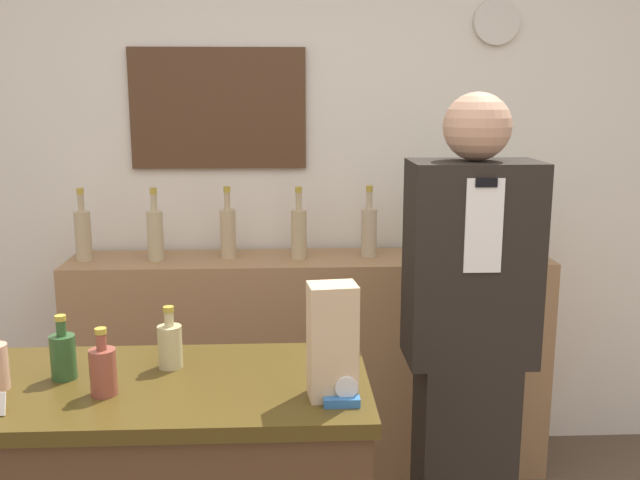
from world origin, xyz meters
name	(u,v)px	position (x,y,z in m)	size (l,w,h in m)	color
back_wall	(294,172)	(0.00, 2.00, 1.35)	(5.20, 0.09, 2.70)	silver
back_shelf	(310,364)	(0.06, 1.75, 0.50)	(2.13, 0.37, 1.00)	#9E754C
shopkeeper	(468,343)	(0.59, 1.02, 0.86)	(0.44, 0.27, 1.72)	black
potted_plant	(486,207)	(0.85, 1.79, 1.21)	(0.31, 0.31, 0.38)	#4C3D2D
paper_bag	(332,341)	(0.07, 0.37, 1.11)	(0.13, 0.10, 0.30)	tan
tape_dispenser	(343,395)	(0.09, 0.32, 0.99)	(0.09, 0.06, 0.07)	#2D66A8
counter_bottle_2	(63,355)	(-0.64, 0.52, 1.03)	(0.07, 0.07, 0.18)	#2C5228
counter_bottle_3	(103,370)	(-0.51, 0.41, 1.03)	(0.07, 0.07, 0.18)	brown
counter_bottle_4	(170,345)	(-0.37, 0.58, 1.03)	(0.07, 0.07, 0.18)	tan
shelf_bottle_0	(83,234)	(-0.92, 1.74, 1.12)	(0.07, 0.07, 0.32)	tan
shelf_bottle_1	(155,233)	(-0.61, 1.73, 1.12)	(0.07, 0.07, 0.32)	tan
shelf_bottle_2	(228,231)	(-0.30, 1.77, 1.12)	(0.07, 0.07, 0.32)	tan
shelf_bottle_3	(299,232)	(0.01, 1.74, 1.12)	(0.07, 0.07, 0.32)	tan
shelf_bottle_4	(369,230)	(0.32, 1.76, 1.12)	(0.07, 0.07, 0.32)	tan
shelf_bottle_5	(440,231)	(0.63, 1.74, 1.12)	(0.07, 0.07, 0.32)	tan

